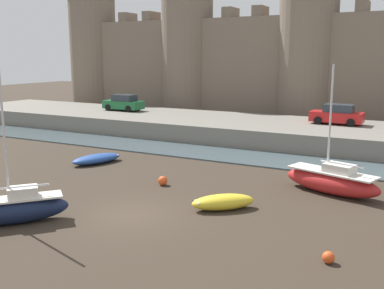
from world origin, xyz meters
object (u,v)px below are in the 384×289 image
at_px(sailboat_midflat_left, 332,181).
at_px(car_quay_centre_west, 123,103).
at_px(car_quay_west, 337,115).
at_px(sailboat_foreground_right, 16,208).
at_px(mooring_buoy_mid_mud, 163,181).
at_px(rowboat_midflat_right, 97,159).
at_px(mooring_buoy_off_centre, 328,257).
at_px(rowboat_foreground_left, 223,202).

relative_size(sailboat_midflat_left, car_quay_centre_west, 1.58).
distance_m(sailboat_midflat_left, car_quay_west, 14.68).
xyz_separation_m(sailboat_midflat_left, sailboat_foreground_right, (-10.99, -10.42, -0.02)).
xyz_separation_m(mooring_buoy_mid_mud, car_quay_west, (6.10, 17.14, 2.03)).
height_order(rowboat_midflat_right, mooring_buoy_off_centre, rowboat_midflat_right).
xyz_separation_m(rowboat_foreground_left, sailboat_midflat_left, (3.95, 4.81, 0.31)).
height_order(mooring_buoy_off_centre, car_quay_west, car_quay_west).
bearing_deg(sailboat_foreground_right, rowboat_foreground_left, 38.55).
distance_m(rowboat_foreground_left, rowboat_midflat_right, 11.89).
relative_size(rowboat_foreground_left, car_quay_centre_west, 0.70).
height_order(sailboat_midflat_left, mooring_buoy_off_centre, sailboat_midflat_left).
xyz_separation_m(rowboat_midflat_right, car_quay_west, (12.61, 14.75, 1.97)).
xyz_separation_m(rowboat_foreground_left, mooring_buoy_mid_mud, (-4.50, 2.08, -0.12)).
xyz_separation_m(sailboat_midflat_left, rowboat_midflat_right, (-14.97, -0.35, -0.36)).
xyz_separation_m(sailboat_midflat_left, mooring_buoy_off_centre, (1.44, -8.16, -0.47)).
height_order(rowboat_foreground_left, car_quay_centre_west, car_quay_centre_west).
bearing_deg(rowboat_midflat_right, car_quay_centre_west, 119.84).
distance_m(rowboat_foreground_left, sailboat_foreground_right, 9.01).
distance_m(mooring_buoy_mid_mud, mooring_buoy_off_centre, 11.28).
xyz_separation_m(rowboat_midflat_right, sailboat_foreground_right, (3.98, -10.07, 0.34)).
bearing_deg(rowboat_foreground_left, mooring_buoy_off_centre, -31.85).
height_order(rowboat_foreground_left, sailboat_foreground_right, sailboat_foreground_right).
bearing_deg(sailboat_midflat_left, rowboat_midflat_right, -178.66).
relative_size(sailboat_foreground_right, mooring_buoy_off_centre, 15.44).
height_order(car_quay_west, car_quay_centre_west, same).
bearing_deg(car_quay_centre_west, mooring_buoy_mid_mud, -48.57).
distance_m(sailboat_midflat_left, mooring_buoy_mid_mud, 8.89).
distance_m(rowboat_midflat_right, sailboat_foreground_right, 10.84).
relative_size(mooring_buoy_mid_mud, car_quay_centre_west, 0.12).
relative_size(mooring_buoy_off_centre, car_quay_west, 0.10).
height_order(sailboat_midflat_left, sailboat_foreground_right, sailboat_foreground_right).
bearing_deg(rowboat_foreground_left, sailboat_foreground_right, -141.45).
relative_size(rowboat_foreground_left, rowboat_midflat_right, 0.79).
bearing_deg(mooring_buoy_mid_mud, sailboat_foreground_right, -108.26).
distance_m(mooring_buoy_mid_mud, car_quay_west, 18.30).
bearing_deg(sailboat_foreground_right, rowboat_midflat_right, 111.56).
xyz_separation_m(sailboat_foreground_right, car_quay_west, (8.63, 24.83, 1.63)).
distance_m(car_quay_west, car_quay_centre_west, 20.82).
distance_m(mooring_buoy_off_centre, car_quay_west, 22.98).
xyz_separation_m(mooring_buoy_mid_mud, car_quay_centre_west, (-14.72, 16.67, 2.03)).
bearing_deg(car_quay_centre_west, sailboat_midflat_left, -31.04).
relative_size(rowboat_midflat_right, car_quay_west, 0.90).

